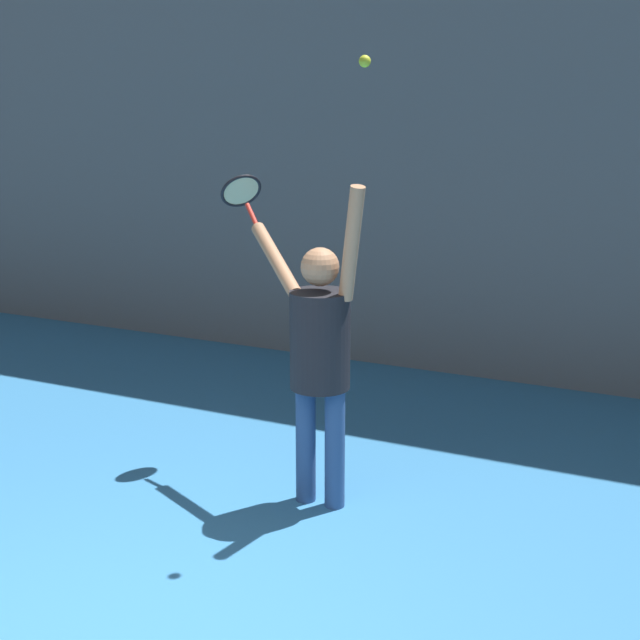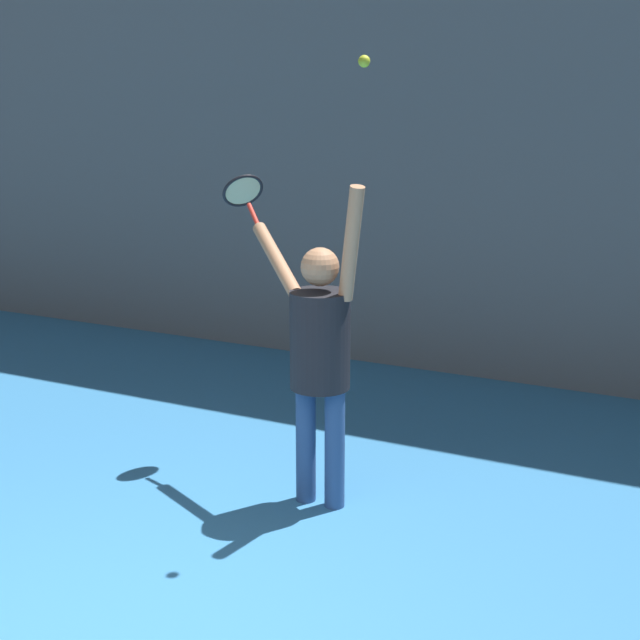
# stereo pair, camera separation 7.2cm
# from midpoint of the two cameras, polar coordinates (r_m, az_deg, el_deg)

# --- Properties ---
(back_wall) EXTENTS (18.00, 0.10, 5.00)m
(back_wall) POSITION_cam_midpoint_polar(r_m,az_deg,el_deg) (8.29, 8.60, 13.44)
(back_wall) COLOR slate
(back_wall) RESTS_ON ground_plane
(tennis_player) EXTENTS (1.05, 0.64, 2.09)m
(tennis_player) POSITION_cam_midpoint_polar(r_m,az_deg,el_deg) (5.57, -0.41, -1.72)
(tennis_player) COLOR #2D4C7F
(tennis_player) RESTS_ON ground_plane
(tennis_racket) EXTENTS (0.42, 0.38, 0.36)m
(tennis_racket) POSITION_cam_midpoint_polar(r_m,az_deg,el_deg) (6.30, -5.34, 8.08)
(tennis_racket) COLOR red
(tennis_ball) EXTENTS (0.07, 0.07, 0.07)m
(tennis_ball) POSITION_cam_midpoint_polar(r_m,az_deg,el_deg) (5.10, 2.47, 16.22)
(tennis_ball) COLOR #CCDB2D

